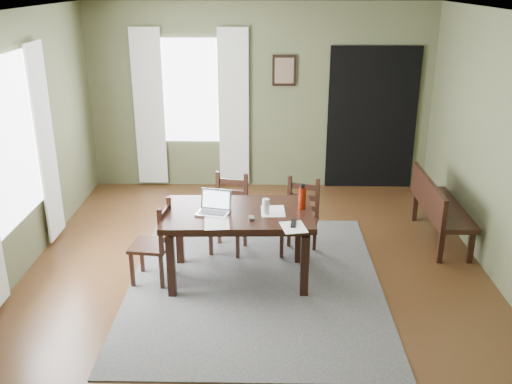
{
  "coord_description": "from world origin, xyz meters",
  "views": [
    {
      "loc": [
        0.11,
        -5.26,
        3.01
      ],
      "look_at": [
        0.0,
        0.3,
        0.9
      ],
      "focal_mm": 40.0,
      "sensor_mm": 36.0,
      "label": 1
    }
  ],
  "objects_px": {
    "dining_table": "(238,220)",
    "water_bottle": "(302,198)",
    "chair_end": "(155,243)",
    "laptop": "(214,207)",
    "bench": "(437,204)",
    "chair_back_right": "(300,219)",
    "chair_back_left": "(229,215)"
  },
  "relations": [
    {
      "from": "dining_table",
      "to": "water_bottle",
      "type": "relative_size",
      "value": 5.77
    },
    {
      "from": "chair_end",
      "to": "laptop",
      "type": "bearing_deg",
      "value": 101.1
    },
    {
      "from": "bench",
      "to": "laptop",
      "type": "height_order",
      "value": "laptop"
    },
    {
      "from": "dining_table",
      "to": "chair_back_right",
      "type": "bearing_deg",
      "value": 40.53
    },
    {
      "from": "chair_end",
      "to": "bench",
      "type": "xyz_separation_m",
      "value": [
        3.19,
        1.07,
        0.03
      ]
    },
    {
      "from": "laptop",
      "to": "water_bottle",
      "type": "xyz_separation_m",
      "value": [
        0.89,
        0.1,
        0.07
      ]
    },
    {
      "from": "bench",
      "to": "water_bottle",
      "type": "relative_size",
      "value": 5.14
    },
    {
      "from": "chair_back_right",
      "to": "bench",
      "type": "distance_m",
      "value": 1.7
    },
    {
      "from": "chair_back_right",
      "to": "chair_end",
      "type": "bearing_deg",
      "value": -138.36
    },
    {
      "from": "chair_end",
      "to": "water_bottle",
      "type": "relative_size",
      "value": 3.28
    },
    {
      "from": "chair_back_left",
      "to": "laptop",
      "type": "height_order",
      "value": "laptop"
    },
    {
      "from": "dining_table",
      "to": "chair_back_right",
      "type": "xyz_separation_m",
      "value": [
        0.67,
        0.61,
        -0.25
      ]
    },
    {
      "from": "chair_end",
      "to": "chair_back_left",
      "type": "distance_m",
      "value": 1.04
    },
    {
      "from": "dining_table",
      "to": "chair_back_right",
      "type": "relative_size",
      "value": 1.77
    },
    {
      "from": "chair_back_left",
      "to": "water_bottle",
      "type": "relative_size",
      "value": 3.35
    },
    {
      "from": "chair_back_left",
      "to": "chair_back_right",
      "type": "relative_size",
      "value": 1.03
    },
    {
      "from": "chair_back_left",
      "to": "laptop",
      "type": "bearing_deg",
      "value": -84.82
    },
    {
      "from": "bench",
      "to": "chair_back_left",
      "type": "bearing_deg",
      "value": 97.2
    },
    {
      "from": "dining_table",
      "to": "chair_back_right",
      "type": "distance_m",
      "value": 0.94
    },
    {
      "from": "chair_end",
      "to": "dining_table",
      "type": "bearing_deg",
      "value": 101.47
    },
    {
      "from": "dining_table",
      "to": "chair_back_left",
      "type": "relative_size",
      "value": 1.72
    },
    {
      "from": "chair_back_right",
      "to": "laptop",
      "type": "distance_m",
      "value": 1.18
    },
    {
      "from": "laptop",
      "to": "water_bottle",
      "type": "height_order",
      "value": "water_bottle"
    },
    {
      "from": "chair_end",
      "to": "laptop",
      "type": "xyz_separation_m",
      "value": [
        0.62,
        0.05,
        0.39
      ]
    },
    {
      "from": "chair_end",
      "to": "bench",
      "type": "height_order",
      "value": "chair_end"
    },
    {
      "from": "chair_end",
      "to": "chair_back_right",
      "type": "relative_size",
      "value": 1.01
    },
    {
      "from": "bench",
      "to": "chair_end",
      "type": "bearing_deg",
      "value": 108.48
    },
    {
      "from": "water_bottle",
      "to": "chair_back_right",
      "type": "bearing_deg",
      "value": 87.91
    },
    {
      "from": "bench",
      "to": "laptop",
      "type": "relative_size",
      "value": 3.74
    },
    {
      "from": "bench",
      "to": "dining_table",
      "type": "bearing_deg",
      "value": 113.11
    },
    {
      "from": "chair_back_right",
      "to": "water_bottle",
      "type": "xyz_separation_m",
      "value": [
        -0.02,
        -0.53,
        0.46
      ]
    },
    {
      "from": "dining_table",
      "to": "laptop",
      "type": "height_order",
      "value": "laptop"
    }
  ]
}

